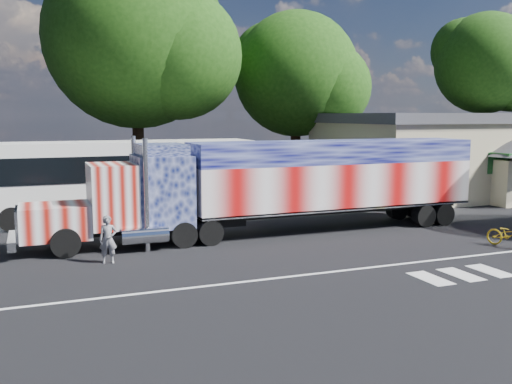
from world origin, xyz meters
name	(u,v)px	position (x,y,z in m)	size (l,w,h in m)	color
ground	(285,252)	(0.00, 0.00, 0.00)	(100.00, 100.00, 0.00)	black
lane_markings	(382,273)	(1.71, -3.77, 0.01)	(30.00, 2.67, 0.01)	silver
semi_truck	(283,183)	(1.37, 3.27, 2.19)	(19.94, 3.15, 4.25)	black
coach_bus	(120,179)	(-4.69, 9.28, 1.98)	(13.13, 3.06, 3.82)	white
hall_building	(489,152)	(19.92, 10.86, 2.62)	(22.40, 12.80, 5.20)	#C6BA94
woman	(108,239)	(-6.34, 0.86, 0.83)	(0.61, 0.40, 1.66)	slate
bicycle	(510,235)	(8.43, -2.44, 0.49)	(0.65, 1.88, 0.99)	gold
tree_far_ne	(487,64)	(25.69, 17.59, 9.15)	(8.43, 8.03, 13.23)	black
tree_n_mid	(139,39)	(-2.22, 16.81, 9.71)	(11.57, 11.02, 15.28)	black
tree_ne_a	(298,75)	(8.93, 17.57, 7.87)	(9.10, 8.67, 12.25)	black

